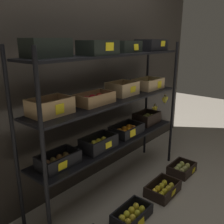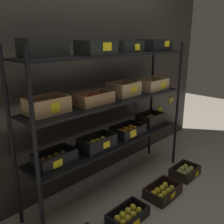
# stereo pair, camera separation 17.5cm
# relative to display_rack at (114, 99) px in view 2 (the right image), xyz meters

# --- Properties ---
(ground_plane) EXTENTS (10.00, 10.00, 0.00)m
(ground_plane) POSITION_rel_display_rack_xyz_m (-0.04, -0.00, -1.00)
(ground_plane) COLOR gray
(storefront_wall) EXTENTS (4.30, 0.12, 2.60)m
(storefront_wall) POSITION_rel_display_rack_xyz_m (-0.04, 0.39, 0.31)
(storefront_wall) COLOR #2D2823
(storefront_wall) RESTS_ON ground_plane
(display_rack) EXTENTS (2.03, 0.42, 1.58)m
(display_rack) POSITION_rel_display_rack_xyz_m (0.00, 0.00, 0.00)
(display_rack) COLOR black
(display_rack) RESTS_ON ground_plane
(crate_ground_lemon) EXTENTS (0.38, 0.23, 0.10)m
(crate_ground_lemon) POSITION_rel_display_rack_xyz_m (-0.30, -0.47, -0.95)
(crate_ground_lemon) COLOR black
(crate_ground_lemon) RESTS_ON ground_plane
(crate_ground_center_lemon) EXTENTS (0.38, 0.26, 0.11)m
(crate_ground_center_lemon) POSITION_rel_display_rack_xyz_m (0.22, -0.49, -0.95)
(crate_ground_center_lemon) COLOR black
(crate_ground_center_lemon) RESTS_ON ground_plane
(crate_ground_pear) EXTENTS (0.34, 0.25, 0.11)m
(crate_ground_pear) POSITION_rel_display_rack_xyz_m (0.74, -0.46, -0.95)
(crate_ground_pear) COLOR black
(crate_ground_pear) RESTS_ON ground_plane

